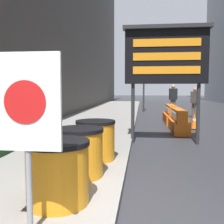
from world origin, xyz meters
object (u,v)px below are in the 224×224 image
object	(u,v)px
barrel_drum_back	(96,140)
jersey_barrier_orange_near	(179,122)
barrel_drum_middle	(79,152)
traffic_light_near_curb	(144,68)
barrel_drum_foreground	(58,172)
warning_sign	(26,112)
pedestrian_passerby	(195,100)
jersey_barrier_orange_far	(171,115)
traffic_cone_near	(194,121)
traffic_cone_mid	(186,116)
message_board	(166,56)
pedestrian_worker	(173,97)

from	to	relation	value
barrel_drum_back	jersey_barrier_orange_near	world-z (taller)	barrel_drum_back
barrel_drum_middle	barrel_drum_back	bearing A→B (deg)	85.11
barrel_drum_middle	traffic_light_near_curb	world-z (taller)	traffic_light_near_curb
barrel_drum_foreground	warning_sign	xyz separation A→B (m)	(-0.05, -0.74, 0.82)
barrel_drum_foreground	jersey_barrier_orange_near	xyz separation A→B (m)	(2.37, 6.57, -0.16)
jersey_barrier_orange_near	pedestrian_passerby	world-z (taller)	pedestrian_passerby
jersey_barrier_orange_far	warning_sign	bearing A→B (deg)	-103.76
warning_sign	jersey_barrier_orange_near	world-z (taller)	warning_sign
traffic_cone_near	pedestrian_passerby	world-z (taller)	pedestrian_passerby
barrel_drum_foreground	pedestrian_passerby	size ratio (longest dim) A/B	0.49
barrel_drum_back	traffic_cone_mid	distance (m)	7.49
barrel_drum_foreground	traffic_light_near_curb	xyz separation A→B (m)	(1.15, 14.87, 2.46)
warning_sign	barrel_drum_back	bearing A→B (deg)	86.75
barrel_drum_foreground	jersey_barrier_orange_far	xyz separation A→B (m)	(2.37, 9.17, -0.17)
traffic_cone_near	traffic_cone_mid	bearing A→B (deg)	90.78
message_board	jersey_barrier_orange_far	xyz separation A→B (m)	(0.68, 4.73, -2.11)
traffic_cone_mid	pedestrian_passerby	bearing A→B (deg)	71.55
barrel_drum_back	warning_sign	world-z (taller)	warning_sign
warning_sign	traffic_cone_mid	world-z (taller)	warning_sign
barrel_drum_foreground	traffic_cone_near	bearing A→B (deg)	67.05
message_board	pedestrian_passerby	world-z (taller)	message_board
traffic_cone_near	traffic_cone_mid	distance (m)	1.72
barrel_drum_back	pedestrian_worker	xyz separation A→B (m)	(2.86, 11.43, 0.55)
barrel_drum_middle	traffic_cone_mid	xyz separation A→B (m)	(3.03, 7.93, -0.19)
barrel_drum_middle	pedestrian_worker	xyz separation A→B (m)	(2.95, 12.47, 0.55)
barrel_drum_middle	traffic_cone_mid	bearing A→B (deg)	69.11
traffic_light_near_curb	jersey_barrier_orange_near	bearing A→B (deg)	-81.59
barrel_drum_middle	message_board	distance (m)	4.25
barrel_drum_middle	traffic_light_near_curb	distance (m)	14.09
message_board	jersey_barrier_orange_far	size ratio (longest dim) A/B	1.55
barrel_drum_back	pedestrian_passerby	distance (m)	10.12
pedestrian_worker	barrel_drum_middle	bearing A→B (deg)	-106.12
barrel_drum_middle	barrel_drum_back	xyz separation A→B (m)	(0.09, 1.04, 0.00)
warning_sign	message_board	world-z (taller)	message_board
jersey_barrier_orange_near	pedestrian_worker	distance (m)	7.01
barrel_drum_middle	pedestrian_worker	size ratio (longest dim) A/B	0.44
barrel_drum_middle	jersey_barrier_orange_near	xyz separation A→B (m)	(2.35, 5.53, -0.16)
traffic_cone_near	pedestrian_worker	world-z (taller)	pedestrian_worker
barrel_drum_middle	message_board	xyz separation A→B (m)	(1.68, 3.39, 1.94)
jersey_barrier_orange_near	traffic_cone_mid	size ratio (longest dim) A/B	2.93
traffic_light_near_curb	pedestrian_worker	distance (m)	2.97
message_board	traffic_cone_mid	bearing A→B (deg)	73.45
warning_sign	traffic_light_near_curb	distance (m)	15.75
barrel_drum_foreground	jersey_barrier_orange_near	distance (m)	6.99
jersey_barrier_orange_far	barrel_drum_middle	bearing A→B (deg)	-106.17
barrel_drum_foreground	pedestrian_passerby	distance (m)	12.12
warning_sign	jersey_barrier_orange_far	distance (m)	10.24
barrel_drum_middle	message_board	world-z (taller)	message_board
barrel_drum_foreground	warning_sign	world-z (taller)	warning_sign
traffic_light_near_curb	message_board	bearing A→B (deg)	-86.98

